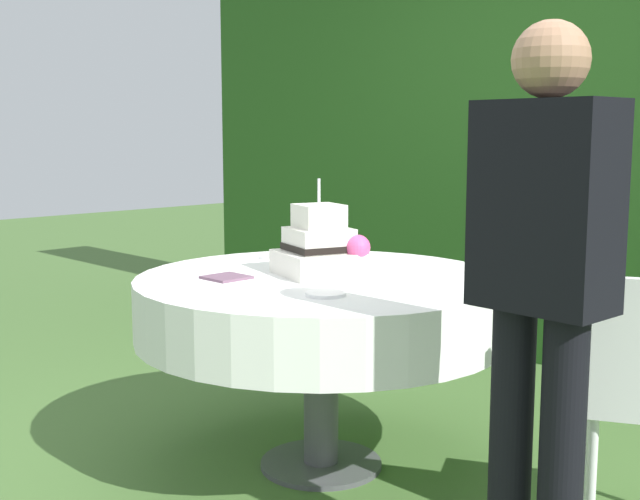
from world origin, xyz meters
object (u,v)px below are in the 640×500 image
object	(u,v)px
wedding_cake	(321,248)
napkin_stack	(226,277)
cake_table	(321,307)
standing_person	(542,280)
serving_plate_near	(326,294)
serving_plate_far	(274,257)

from	to	relation	value
wedding_cake	napkin_stack	world-z (taller)	wedding_cake
cake_table	standing_person	xyz separation A→B (m)	(1.10, -0.27, 0.28)
cake_table	serving_plate_near	world-z (taller)	serving_plate_near
standing_person	serving_plate_far	bearing A→B (deg)	164.30
serving_plate_near	standing_person	distance (m)	0.84
wedding_cake	serving_plate_near	bearing A→B (deg)	-42.43
serving_plate_far	napkin_stack	distance (m)	0.54
wedding_cake	serving_plate_far	size ratio (longest dim) A/B	2.85
wedding_cake	serving_plate_far	distance (m)	0.49
serving_plate_far	standing_person	distance (m)	1.64
serving_plate_near	serving_plate_far	xyz separation A→B (m)	(-0.75, 0.43, 0.00)
cake_table	serving_plate_far	size ratio (longest dim) A/B	10.84
wedding_cake	standing_person	distance (m)	1.16
wedding_cake	serving_plate_near	distance (m)	0.42
napkin_stack	serving_plate_far	bearing A→B (deg)	118.76
cake_table	serving_plate_far	xyz separation A→B (m)	(-0.47, 0.18, 0.12)
wedding_cake	napkin_stack	xyz separation A→B (m)	(-0.19, -0.31, -0.10)
cake_table	standing_person	distance (m)	1.17
napkin_stack	standing_person	bearing A→B (deg)	1.16
napkin_stack	serving_plate_near	bearing A→B (deg)	4.53
wedding_cake	napkin_stack	bearing A→B (deg)	-121.37
serving_plate_far	standing_person	xyz separation A→B (m)	(1.57, -0.44, 0.16)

